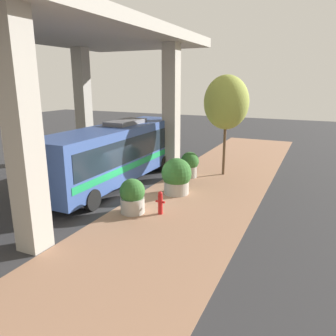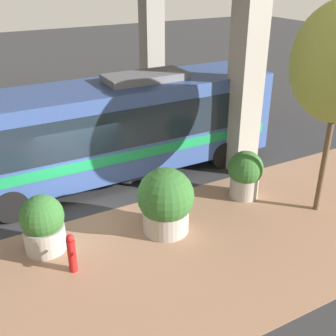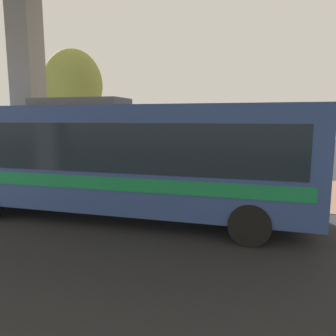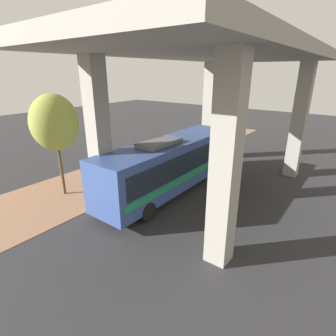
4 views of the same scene
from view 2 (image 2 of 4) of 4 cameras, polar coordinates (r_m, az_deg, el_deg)
ground_plane at (r=12.94m, az=-10.12°, el=-6.31°), size 80.00×80.00×0.00m
sidewalk_strip at (r=10.64m, az=-4.51°, el=-13.97°), size 6.00×40.00×0.02m
bus at (r=14.37m, az=-6.89°, el=5.84°), size 2.70×11.11×3.54m
fire_hydrant at (r=10.60m, az=-12.90°, el=-11.16°), size 0.44×0.21×1.08m
planter_front at (r=11.58m, az=-0.32°, el=-4.56°), size 1.57×1.57×1.91m
planter_middle at (r=11.39m, az=-16.56°, el=-7.31°), size 1.13×1.13×1.59m
planter_back at (r=13.54m, az=10.40°, el=-0.78°), size 1.11×1.11×1.58m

